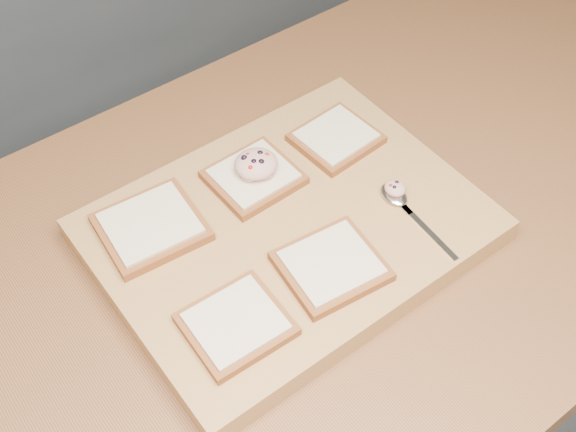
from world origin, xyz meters
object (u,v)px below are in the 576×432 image
bread_far_center (254,177)px  tuna_salad_dollop (256,164)px  spoon (399,200)px  cutting_board (288,230)px

bread_far_center → tuna_salad_dollop: tuna_salad_dollop is taller
bread_far_center → spoon: 0.21m
cutting_board → bread_far_center: 0.09m
bread_far_center → spoon: bread_far_center is taller
bread_far_center → tuna_salad_dollop: 0.02m
spoon → tuna_salad_dollop: bearing=130.5°
tuna_salad_dollop → spoon: size_ratio=0.40×
spoon → cutting_board: bearing=155.5°
spoon → bread_far_center: bearing=131.6°
tuna_salad_dollop → spoon: tuna_salad_dollop is taller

